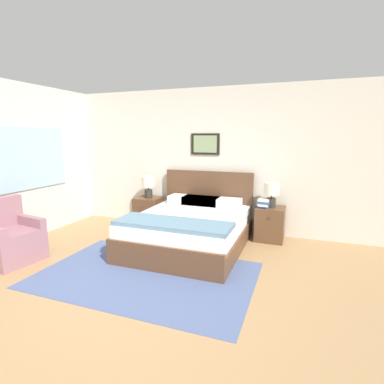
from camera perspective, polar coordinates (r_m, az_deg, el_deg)
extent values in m
plane|color=#99754C|center=(3.44, -10.96, -19.90)|extent=(16.00, 16.00, 0.00)
cube|color=beige|center=(5.58, 3.80, 6.06)|extent=(7.90, 0.06, 2.60)
cube|color=black|center=(5.56, 2.54, 9.12)|extent=(0.54, 0.02, 0.38)
cube|color=gray|center=(5.54, 2.50, 9.11)|extent=(0.44, 0.00, 0.31)
cube|color=beige|center=(5.88, -27.86, 5.10)|extent=(0.06, 5.19, 2.60)
cube|color=#9EBCDB|center=(5.76, -28.58, 5.64)|extent=(0.02, 1.52, 1.04)
cube|color=#47567F|center=(3.99, -8.75, -15.28)|extent=(2.70, 1.74, 0.01)
cube|color=brown|center=(4.79, -0.51, -8.86)|extent=(1.65, 2.02, 0.28)
cube|color=brown|center=(3.89, -5.79, -10.81)|extent=(1.65, 0.06, 0.08)
cube|color=silver|center=(4.71, -0.52, -5.82)|extent=(1.59, 1.94, 0.25)
cube|color=brown|center=(5.53, 3.11, 1.00)|extent=(1.65, 0.06, 0.58)
cube|color=slate|center=(4.11, -3.67, -6.05)|extent=(1.62, 0.57, 0.06)
cube|color=silver|center=(5.49, -1.58, -1.39)|extent=(0.52, 0.32, 0.14)
cube|color=silver|center=(5.25, 6.48, -2.01)|extent=(0.52, 0.32, 0.14)
cube|color=#9E2D33|center=(5.35, 2.36, -1.70)|extent=(0.52, 0.32, 0.14)
cube|color=#9E2D33|center=(5.39, 1.10, -1.60)|extent=(0.52, 0.32, 0.14)
cube|color=#8E606B|center=(4.94, -31.03, -8.79)|extent=(0.74, 0.74, 0.45)
cube|color=#8E606B|center=(5.00, -28.61, -4.83)|extent=(0.66, 0.19, 0.14)
cube|color=brown|center=(5.91, -8.25, -3.75)|extent=(0.46, 0.46, 0.57)
sphere|color=#332D28|center=(5.67, -9.46, -2.74)|extent=(0.02, 0.02, 0.02)
cube|color=brown|center=(5.24, 14.61, -5.84)|extent=(0.46, 0.46, 0.57)
sphere|color=#332D28|center=(4.97, 14.40, -4.82)|extent=(0.02, 0.02, 0.02)
cylinder|color=#2D2823|center=(5.81, -8.28, -0.31)|extent=(0.15, 0.15, 0.16)
cylinder|color=#2D2823|center=(5.80, -8.31, 0.75)|extent=(0.02, 0.02, 0.06)
cylinder|color=beige|center=(5.78, -8.35, 2.00)|extent=(0.25, 0.25, 0.20)
cylinder|color=#2D2823|center=(5.14, 14.84, -1.98)|extent=(0.15, 0.15, 0.16)
cylinder|color=#2D2823|center=(5.12, 14.89, -0.79)|extent=(0.02, 0.02, 0.06)
cylinder|color=beige|center=(5.10, 14.96, 0.62)|extent=(0.25, 0.25, 0.20)
cube|color=#335693|center=(5.13, 13.55, -2.66)|extent=(0.17, 0.22, 0.03)
cube|color=silver|center=(5.13, 13.57, -2.30)|extent=(0.18, 0.28, 0.03)
cube|color=#335693|center=(5.12, 13.59, -1.88)|extent=(0.21, 0.25, 0.04)
cube|color=silver|center=(5.11, 13.61, -1.44)|extent=(0.19, 0.26, 0.04)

